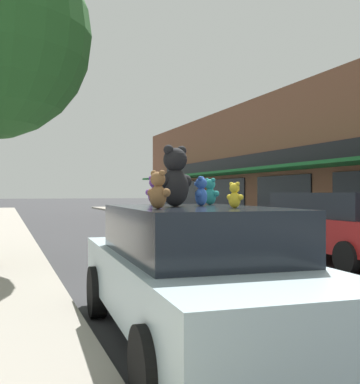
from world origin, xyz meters
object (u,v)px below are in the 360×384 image
Objects in this scene: teddy_bear_brown at (158,190)px; teddy_bear_cream at (155,197)px; plush_art_car at (194,271)px; teddy_bear_blue at (201,192)px; teddy_bear_giant at (175,177)px; teddy_bear_teal at (210,192)px; teddy_bear_purple at (155,191)px; parked_car_far_center at (336,224)px; teddy_bear_yellow at (235,196)px.

teddy_bear_brown is 1.71× the size of teddy_bear_cream.
plush_art_car is 13.88× the size of teddy_bear_blue.
teddy_bear_brown reaches higher than plush_art_car.
teddy_bear_giant reaches higher than teddy_bear_teal.
teddy_bear_purple is 6.53m from parked_car_far_center.
teddy_bear_giant reaches higher than parked_car_far_center.
parked_car_far_center is at bearing -82.04° from teddy_bear_brown.
teddy_bear_giant is 0.97m from teddy_bear_purple.
teddy_bear_brown is at bearing -138.97° from plush_art_car.
teddy_bear_teal reaches higher than plush_art_car.
teddy_bear_giant is 0.40m from teddy_bear_blue.
teddy_bear_cream is 0.05× the size of parked_car_far_center.
teddy_bear_brown is 1.53m from teddy_bear_cream.
teddy_bear_purple reaches higher than teddy_bear_yellow.
teddy_bear_teal is 1.30× the size of teddy_bear_yellow.
teddy_bear_yellow is at bearing 135.69° from teddy_bear_teal.
teddy_bear_giant is at bearing -40.20° from teddy_bear_blue.
teddy_bear_blue is 1.02× the size of teddy_bear_teal.
parked_car_far_center is (5.44, 4.59, 0.10)m from plush_art_car.
teddy_bear_brown is 1.09× the size of teddy_bear_teal.
teddy_bear_cream is at bearing -48.22° from teddy_bear_brown.
teddy_bear_brown is at bearing 37.29° from teddy_bear_giant.
parked_car_far_center is (5.22, 4.26, -0.77)m from teddy_bear_blue.
teddy_bear_cream is at bearing 33.95° from teddy_bear_teal.
teddy_bear_teal reaches higher than teddy_bear_cream.
teddy_bear_purple reaches higher than plush_art_car.
teddy_bear_giant is at bearing 26.92° from teddy_bear_cream.
teddy_bear_yellow is (0.77, -0.09, -0.05)m from teddy_bear_brown.
teddy_bear_teal reaches higher than teddy_bear_yellow.
teddy_bear_teal is at bearing 93.65° from teddy_bear_cream.
teddy_bear_teal is at bearing -42.33° from teddy_bear_yellow.
teddy_bear_yellow is at bearing 40.67° from teddy_bear_cream.
teddy_bear_purple is at bearing -125.67° from teddy_bear_blue.
plush_art_car is 12.73× the size of teddy_bear_purple.
parked_car_far_center is at bearing 150.86° from teddy_bear_cream.
teddy_bear_purple is (-0.30, 0.86, 0.02)m from teddy_bear_blue.
parked_car_far_center is (5.56, 3.56, -0.70)m from teddy_bear_cream.
teddy_bear_giant is at bearing 127.82° from teddy_bear_purple.
teddy_bear_teal is (0.65, 0.51, -0.17)m from teddy_bear_giant.
plush_art_car is at bearing 114.02° from teddy_bear_teal.
teddy_bear_teal is at bearing -163.57° from teddy_bear_giant.
teddy_bear_purple is 0.08× the size of parked_car_far_center.
teddy_bear_purple reaches higher than teddy_bear_teal.
teddy_bear_brown is at bearing -9.61° from teddy_bear_blue.
teddy_bear_cream is 6.64m from parked_car_far_center.
teddy_bear_yellow is 0.05× the size of parked_car_far_center.
teddy_bear_brown is 0.98× the size of teddy_bear_purple.
teddy_bear_giant is 1.82× the size of teddy_bear_purple.
teddy_bear_giant is (-0.14, 0.24, 1.02)m from plush_art_car.
teddy_bear_cream is 0.78m from teddy_bear_blue.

